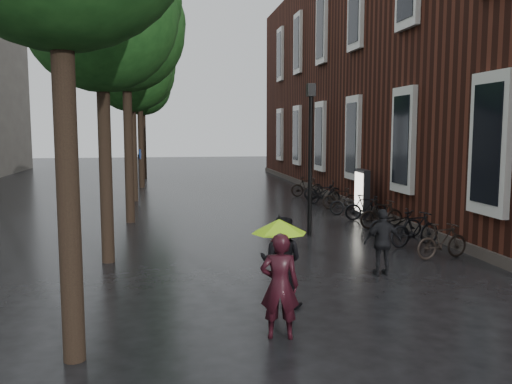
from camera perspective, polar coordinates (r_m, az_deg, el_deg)
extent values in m
plane|color=black|center=(8.15, 10.79, -17.90)|extent=(120.00, 120.00, 0.00)
cube|color=#38160F|center=(29.64, 17.08, 11.43)|extent=(10.00, 33.00, 12.00)
cube|color=silver|center=(14.85, 23.51, 4.65)|extent=(0.25, 1.60, 3.60)
cube|color=black|center=(14.79, 23.19, 4.66)|extent=(0.10, 1.20, 3.00)
cube|color=silver|center=(19.23, 15.34, 5.29)|extent=(0.25, 1.60, 3.60)
cube|color=black|center=(19.19, 15.07, 5.30)|extent=(0.10, 1.20, 3.00)
cube|color=silver|center=(23.86, 10.26, 5.63)|extent=(0.25, 1.60, 3.60)
cube|color=black|center=(23.82, 10.03, 5.63)|extent=(0.10, 1.20, 3.00)
cube|color=silver|center=(24.40, 10.54, 18.65)|extent=(0.25, 1.60, 3.60)
cube|color=black|center=(24.37, 10.30, 18.68)|extent=(0.10, 1.20, 3.00)
cube|color=silver|center=(28.61, 6.84, 5.84)|extent=(0.25, 1.60, 3.60)
cube|color=black|center=(28.58, 6.65, 5.84)|extent=(0.10, 1.20, 3.00)
cube|color=silver|center=(29.06, 7.00, 16.74)|extent=(0.25, 1.60, 3.60)
cube|color=black|center=(29.04, 6.80, 16.76)|extent=(0.10, 1.20, 3.00)
cube|color=silver|center=(33.43, 4.40, 5.97)|extent=(0.25, 1.60, 3.60)
cube|color=black|center=(33.41, 4.23, 5.97)|extent=(0.10, 1.20, 3.00)
cube|color=silver|center=(33.82, 4.49, 15.33)|extent=(0.25, 1.60, 3.60)
cube|color=black|center=(33.80, 4.32, 15.34)|extent=(0.10, 1.20, 3.00)
cube|color=silver|center=(38.30, 2.58, 6.06)|extent=(0.25, 1.60, 3.60)
cube|color=black|center=(38.28, 2.43, 6.06)|extent=(0.10, 1.20, 3.00)
cube|color=silver|center=(38.64, 2.62, 14.24)|extent=(0.25, 1.60, 3.60)
cube|color=black|center=(38.62, 2.47, 14.25)|extent=(0.10, 1.20, 3.00)
cube|color=#3F3833|center=(27.88, 7.64, -0.07)|extent=(0.40, 33.00, 0.30)
cylinder|color=black|center=(8.11, -19.13, -1.04)|extent=(0.32, 0.32, 4.68)
cylinder|color=black|center=(14.05, -15.54, 1.84)|extent=(0.32, 0.32, 4.51)
cylinder|color=black|center=(19.99, -13.25, 3.89)|extent=(0.32, 0.32, 4.95)
cylinder|color=black|center=(26.00, -12.75, 3.88)|extent=(0.32, 0.32, 4.40)
cylinder|color=black|center=(31.98, -12.01, 4.73)|extent=(0.32, 0.32, 4.79)
cylinder|color=black|center=(37.98, -11.72, 4.84)|extent=(0.32, 0.32, 4.57)
imported|color=black|center=(8.84, 2.50, -9.84)|extent=(0.70, 0.54, 1.73)
imported|color=black|center=(10.39, 2.66, -7.31)|extent=(1.05, 0.96, 1.74)
cylinder|color=black|center=(9.45, 2.42, -7.27)|extent=(0.02, 0.02, 1.23)
cone|color=#9BE518|center=(9.32, 2.44, -3.59)|extent=(0.97, 0.97, 0.25)
cylinder|color=black|center=(9.29, 2.45, -2.60)|extent=(0.02, 0.02, 0.08)
imported|color=black|center=(12.90, 13.21, -5.16)|extent=(0.91, 0.39, 1.55)
imported|color=black|center=(14.96, 19.00, -4.90)|extent=(1.63, 0.75, 0.95)
imported|color=black|center=(16.27, 16.39, -3.75)|extent=(1.77, 0.88, 1.03)
imported|color=black|center=(17.49, 14.47, -3.22)|extent=(1.70, 0.64, 0.89)
imported|color=black|center=(18.96, 13.08, -2.27)|extent=(1.70, 0.73, 0.99)
imported|color=black|center=(20.49, 11.53, -1.61)|extent=(1.64, 0.63, 0.96)
imported|color=black|center=(21.69, 10.00, -1.22)|extent=(1.78, 0.84, 0.90)
imported|color=black|center=(23.31, 8.82, -0.61)|extent=(1.56, 0.46, 0.93)
imported|color=black|center=(24.68, 7.09, -0.20)|extent=(1.58, 0.69, 0.92)
imported|color=black|center=(25.91, 7.08, 0.15)|extent=(1.88, 0.93, 0.94)
imported|color=black|center=(27.32, 5.39, 0.55)|extent=(1.66, 0.55, 0.98)
cube|color=black|center=(21.30, 11.12, -0.12)|extent=(0.25, 1.21, 1.83)
cube|color=white|center=(21.24, 10.78, 0.01)|extent=(0.04, 1.02, 1.50)
cylinder|color=black|center=(17.12, 5.71, 2.79)|extent=(0.13, 0.13, 4.47)
cube|color=black|center=(17.12, 5.81, 10.64)|extent=(0.25, 0.25, 0.39)
sphere|color=#FFE5B2|center=(17.12, 5.81, 10.64)|extent=(0.20, 0.20, 0.20)
cylinder|color=#262628|center=(24.35, -12.23, 1.22)|extent=(0.05, 0.05, 2.28)
cylinder|color=navy|center=(24.27, -12.08, 3.90)|extent=(0.03, 0.46, 0.46)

